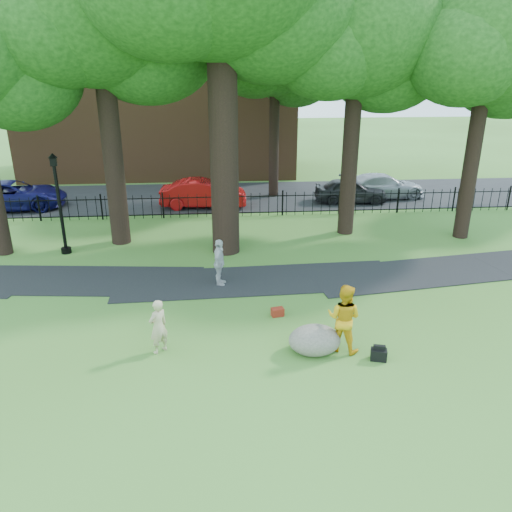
{
  "coord_description": "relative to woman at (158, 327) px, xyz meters",
  "views": [
    {
      "loc": [
        -0.37,
        -12.33,
        7.26
      ],
      "look_at": [
        0.82,
        2.0,
        1.69
      ],
      "focal_mm": 35.0,
      "sensor_mm": 36.0,
      "label": 1
    }
  ],
  "objects": [
    {
      "name": "navy_van",
      "position": [
        -9.1,
        14.88,
        -0.01
      ],
      "size": [
        5.68,
        3.14,
        1.51
      ],
      "primitive_type": "imported",
      "rotation": [
        0.0,
        0.0,
        1.69
      ],
      "color": "#0E0E47",
      "rests_on": "ground"
    },
    {
      "name": "footpath",
      "position": [
        2.98,
        4.46,
        -0.77
      ],
      "size": [
        36.07,
        3.85,
        0.03
      ],
      "primitive_type": "cube",
      "rotation": [
        0.0,
        0.0,
        0.03
      ],
      "color": "black",
      "rests_on": "ground"
    },
    {
      "name": "silver_car",
      "position": [
        11.16,
        15.57,
        -0.07
      ],
      "size": [
        4.96,
        2.41,
        1.39
      ],
      "primitive_type": "imported",
      "rotation": [
        0.0,
        0.0,
        1.67
      ],
      "color": "#93949B",
      "rests_on": "ground"
    },
    {
      "name": "iron_fence",
      "position": [
        1.98,
        12.56,
        -0.17
      ],
      "size": [
        44.0,
        0.04,
        1.2
      ],
      "color": "black",
      "rests_on": "ground"
    },
    {
      "name": "lamppost",
      "position": [
        -4.55,
        7.9,
        1.23
      ],
      "size": [
        0.4,
        0.4,
        4.07
      ],
      "rotation": [
        0.0,
        0.0,
        0.23
      ],
      "color": "black",
      "rests_on": "ground"
    },
    {
      "name": "brick_building",
      "position": [
        -2.02,
        24.56,
        5.23
      ],
      "size": [
        18.0,
        8.0,
        12.0
      ],
      "primitive_type": "cube",
      "color": "brown",
      "rests_on": "ground"
    },
    {
      "name": "ground",
      "position": [
        1.98,
        0.56,
        -0.77
      ],
      "size": [
        120.0,
        120.0,
        0.0
      ],
      "primitive_type": "plane",
      "color": "#3E6222",
      "rests_on": "ground"
    },
    {
      "name": "boulder",
      "position": [
        4.14,
        -0.34,
        -0.36
      ],
      "size": [
        1.49,
        1.18,
        0.82
      ],
      "primitive_type": "ellipsoid",
      "rotation": [
        0.0,
        0.0,
        0.09
      ],
      "color": "#6C655A",
      "rests_on": "ground"
    },
    {
      "name": "red_bag",
      "position": [
        3.4,
        1.77,
        -0.64
      ],
      "size": [
        0.42,
        0.31,
        0.26
      ],
      "primitive_type": "cube",
      "rotation": [
        0.0,
        0.0,
        0.21
      ],
      "color": "maroon",
      "rests_on": "ground"
    },
    {
      "name": "red_sedan",
      "position": [
        0.96,
        14.45,
        -0.02
      ],
      "size": [
        4.61,
        1.78,
        1.5
      ],
      "primitive_type": "imported",
      "rotation": [
        0.0,
        0.0,
        1.53
      ],
      "color": "#A70C0D",
      "rests_on": "ground"
    },
    {
      "name": "man",
      "position": [
        4.91,
        -0.28,
        0.19
      ],
      "size": [
        1.17,
        1.1,
        1.9
      ],
      "primitive_type": "imported",
      "rotation": [
        0.0,
        0.0,
        2.58
      ],
      "color": "orange",
      "rests_on": "ground"
    },
    {
      "name": "grey_car",
      "position": [
        9.09,
        14.78,
        -0.09
      ],
      "size": [
        4.08,
        1.94,
        1.35
      ],
      "primitive_type": "imported",
      "rotation": [
        0.0,
        0.0,
        1.48
      ],
      "color": "black",
      "rests_on": "ground"
    },
    {
      "name": "street",
      "position": [
        1.98,
        16.56,
        -0.77
      ],
      "size": [
        80.0,
        7.0,
        0.02
      ],
      "primitive_type": "cube",
      "color": "black",
      "rests_on": "ground"
    },
    {
      "name": "backpack",
      "position": [
        5.74,
        -0.87,
        -0.61
      ],
      "size": [
        0.47,
        0.36,
        0.31
      ],
      "primitive_type": "cube",
      "rotation": [
        0.0,
        0.0,
        -0.27
      ],
      "color": "black",
      "rests_on": "ground"
    },
    {
      "name": "pedestrian",
      "position": [
        1.67,
        4.22,
        0.07
      ],
      "size": [
        0.61,
        1.05,
        1.67
      ],
      "primitive_type": "imported",
      "rotation": [
        0.0,
        0.0,
        1.36
      ],
      "color": "#B3B3B8",
      "rests_on": "ground"
    },
    {
      "name": "tree_row",
      "position": [
        2.5,
        8.96,
        7.39
      ],
      "size": [
        26.82,
        7.96,
        12.42
      ],
      "color": "black",
      "rests_on": "ground"
    },
    {
      "name": "woman",
      "position": [
        0.0,
        0.0,
        0.0
      ],
      "size": [
        0.66,
        0.65,
        1.53
      ],
      "primitive_type": "imported",
      "rotation": [
        0.0,
        0.0,
        3.88
      ],
      "color": "tan",
      "rests_on": "ground"
    }
  ]
}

